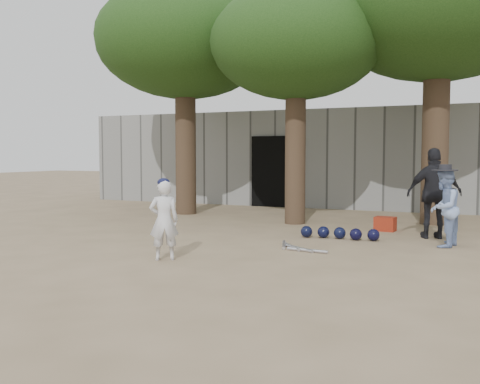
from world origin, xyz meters
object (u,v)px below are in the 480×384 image
at_px(boy_player, 164,220).
at_px(spectator_dark, 434,193).
at_px(red_bag, 385,224).
at_px(spectator_blue, 444,208).

relative_size(boy_player, spectator_dark, 0.70).
xyz_separation_m(boy_player, red_bag, (2.63, 4.60, -0.47)).
bearing_deg(spectator_blue, spectator_dark, -153.01).
bearing_deg(spectator_dark, spectator_blue, 85.45).
bearing_deg(spectator_dark, red_bag, -51.31).
relative_size(spectator_dark, red_bag, 4.18).
bearing_deg(red_bag, spectator_dark, -33.17).
bearing_deg(red_bag, spectator_blue, -52.32).
xyz_separation_m(spectator_blue, spectator_dark, (-0.23, 0.95, 0.18)).
xyz_separation_m(boy_player, spectator_blue, (3.87, 2.99, 0.08)).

